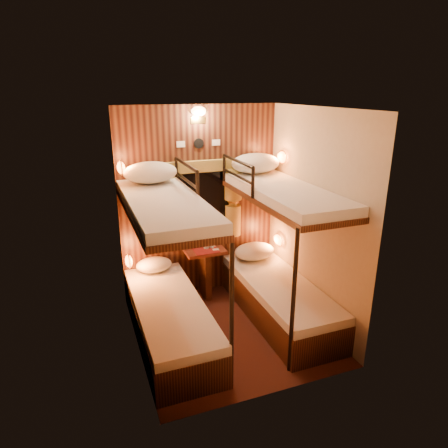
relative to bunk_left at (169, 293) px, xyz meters
name	(u,v)px	position (x,y,z in m)	size (l,w,h in m)	color
floor	(229,330)	(0.65, -0.07, -0.56)	(2.10, 2.10, 0.00)	#3A110F
ceiling	(230,108)	(0.65, -0.07, 1.84)	(2.10, 2.10, 0.00)	silver
wall_back	(199,203)	(0.65, 0.98, 0.64)	(2.40, 2.40, 0.00)	#C6B293
wall_front	(277,271)	(0.65, -1.12, 0.64)	(2.40, 2.40, 0.00)	#C6B293
wall_left	(131,242)	(-0.35, -0.07, 0.64)	(2.40, 2.40, 0.00)	#C6B293
wall_right	(313,219)	(1.65, -0.07, 0.64)	(2.40, 2.40, 0.00)	#C6B293
back_panel	(199,203)	(0.65, 0.97, 0.64)	(2.00, 0.03, 2.40)	black
bunk_left	(169,293)	(0.00, 0.00, 0.00)	(0.72, 1.90, 1.82)	black
bunk_right	(279,273)	(1.30, 0.00, 0.00)	(0.72, 1.90, 1.82)	black
window	(200,206)	(0.65, 0.94, 0.62)	(1.00, 0.12, 0.79)	black
curtains	(201,200)	(0.65, 0.90, 0.71)	(1.10, 0.22, 1.00)	olive
back_fixtures	(199,118)	(0.65, 0.93, 1.69)	(0.54, 0.09, 0.48)	black
reading_lamps	(208,208)	(0.65, 0.63, 0.68)	(2.00, 0.20, 1.25)	orange
table	(205,266)	(0.65, 0.78, -0.14)	(0.50, 0.34, 0.66)	#5A2214
bottle_left	(206,240)	(0.68, 0.80, 0.20)	(0.07, 0.07, 0.26)	#99BFE5
bottle_right	(212,241)	(0.75, 0.80, 0.19)	(0.06, 0.06, 0.22)	#99BFE5
sachet_a	(216,250)	(0.77, 0.71, 0.09)	(0.08, 0.06, 0.01)	silver
sachet_b	(212,246)	(0.76, 0.83, 0.09)	(0.08, 0.06, 0.01)	silver
pillow_lower_left	(154,265)	(0.00, 0.78, -0.02)	(0.43, 0.31, 0.17)	silver
pillow_lower_right	(254,251)	(1.30, 0.69, 0.00)	(0.54, 0.38, 0.21)	silver
pillow_upper_left	(150,172)	(0.00, 0.64, 1.15)	(0.59, 0.42, 0.23)	silver
pillow_upper_right	(255,163)	(1.30, 0.73, 1.15)	(0.61, 0.44, 0.24)	silver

